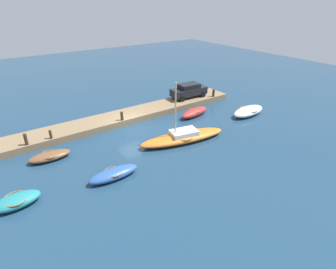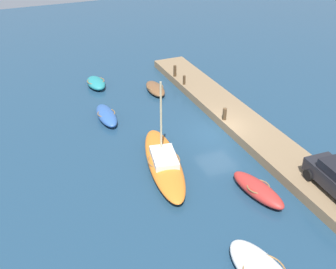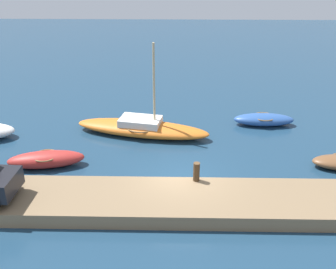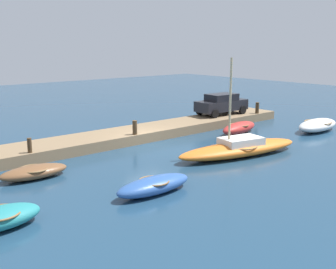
# 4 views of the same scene
# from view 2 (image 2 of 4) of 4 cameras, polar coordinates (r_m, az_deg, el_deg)

# --- Properties ---
(ground_plane) EXTENTS (84.00, 84.00, 0.00)m
(ground_plane) POSITION_cam_2_polar(r_m,az_deg,el_deg) (27.31, 7.31, 0.20)
(ground_plane) COLOR navy
(dock_platform) EXTENTS (26.11, 2.86, 0.61)m
(dock_platform) POSITION_cam_2_polar(r_m,az_deg,el_deg) (28.08, 10.73, 1.54)
(dock_platform) COLOR #846B4C
(dock_platform) RESTS_ON ground_plane
(sailboat_orange) EXTENTS (7.83, 3.33, 5.26)m
(sailboat_orange) POSITION_cam_2_polar(r_m,az_deg,el_deg) (23.49, -0.61, -3.95)
(sailboat_orange) COLOR orange
(sailboat_orange) RESTS_ON ground_plane
(rowboat_brown) EXTENTS (3.13, 1.43, 0.60)m
(rowboat_brown) POSITION_cam_2_polar(r_m,az_deg,el_deg) (32.78, -1.84, 6.63)
(rowboat_brown) COLOR brown
(rowboat_brown) RESTS_ON ground_plane
(rowboat_blue) EXTENTS (3.54, 1.30, 0.69)m
(rowboat_blue) POSITION_cam_2_polar(r_m,az_deg,el_deg) (28.91, -8.85, 2.76)
(rowboat_blue) COLOR #2D569E
(rowboat_blue) RESTS_ON ground_plane
(dinghy_teal) EXTENTS (2.79, 1.50, 0.71)m
(dinghy_teal) POSITION_cam_2_polar(r_m,az_deg,el_deg) (34.21, -10.33, 7.33)
(dinghy_teal) COLOR teal
(dinghy_teal) RESTS_ON ground_plane
(rowboat_red) EXTENTS (3.79, 1.78, 0.78)m
(rowboat_red) POSITION_cam_2_polar(r_m,az_deg,el_deg) (22.05, 12.82, -7.73)
(rowboat_red) COLOR #B72D28
(rowboat_red) RESTS_ON ground_plane
(mooring_post_mid_west) EXTENTS (0.28, 0.28, 0.85)m
(mooring_post_mid_west) POSITION_cam_2_polar(r_m,az_deg,el_deg) (27.59, 8.14, 2.95)
(mooring_post_mid_west) COLOR #47331E
(mooring_post_mid_west) RESTS_ON dock_platform
(mooring_post_mid_east) EXTENTS (0.22, 0.22, 0.75)m
(mooring_post_mid_east) POSITION_cam_2_polar(r_m,az_deg,el_deg) (32.70, 2.34, 7.84)
(mooring_post_mid_east) COLOR #47331E
(mooring_post_mid_east) RESTS_ON dock_platform
(mooring_post_east) EXTENTS (0.26, 0.26, 0.95)m
(mooring_post_east) POSITION_cam_2_polar(r_m,az_deg,el_deg) (34.20, 1.00, 9.14)
(mooring_post_east) COLOR #47331E
(mooring_post_east) RESTS_ON dock_platform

